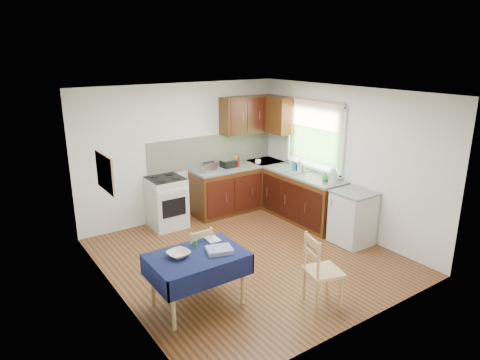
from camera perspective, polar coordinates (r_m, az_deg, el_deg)
floor at (r=6.70m, az=1.06°, el=-10.19°), size 4.20×4.20×0.00m
ceiling at (r=5.98m, az=1.20°, el=11.63°), size 4.00×4.20×0.02m
wall_back at (r=7.97m, az=-7.71°, el=3.72°), size 4.00×0.02×2.50m
wall_front at (r=4.78m, az=16.02°, el=-5.95°), size 4.00×0.02×2.50m
wall_left at (r=5.37m, az=-16.53°, el=-3.42°), size 0.02×4.20×2.50m
wall_right at (r=7.53m, az=13.62°, el=2.60°), size 0.02×4.20×2.50m
base_cabinets at (r=8.21m, az=3.70°, el=-1.71°), size 1.90×2.30×0.86m
worktop_back at (r=8.32m, az=-0.22°, el=1.82°), size 1.90×0.60×0.04m
worktop_right at (r=7.85m, az=8.46°, el=0.69°), size 0.60×1.70×0.04m
worktop_corner at (r=8.69m, az=3.33°, el=2.45°), size 0.60×0.60×0.04m
splashback at (r=8.27m, az=-3.63°, el=3.97°), size 2.70×0.02×0.60m
upper_cabinets at (r=8.40m, az=2.49°, el=8.71°), size 1.20×0.85×0.70m
stove at (r=7.72m, az=-9.76°, el=-2.93°), size 0.60×0.61×0.92m
window at (r=7.89m, az=9.92°, el=6.47°), size 0.04×1.48×1.26m
fridge at (r=7.21m, az=14.80°, el=-4.88°), size 0.58×0.60×0.89m
corkboard at (r=5.55m, az=-17.53°, el=0.94°), size 0.04×0.62×0.47m
dining_table at (r=5.31m, az=-5.74°, el=-10.84°), size 1.15×0.78×0.69m
chair_far at (r=5.80m, az=-5.68°, el=-9.89°), size 0.38×0.38×0.84m
chair_near at (r=5.44m, az=10.66°, el=-11.49°), size 0.50×0.50×0.93m
toaster at (r=7.86m, az=-4.18°, el=1.70°), size 0.26×0.16×0.20m
sandwich_press at (r=8.19m, az=-1.51°, el=2.27°), size 0.27×0.24×0.16m
sauce_bottle at (r=8.18m, az=-0.19°, el=2.46°), size 0.05×0.05×0.21m
yellow_packet at (r=8.44m, az=-0.73°, el=2.75°), size 0.13×0.09×0.16m
dish_rack at (r=7.98m, az=7.65°, el=1.31°), size 0.39×0.30×0.19m
kettle at (r=7.37m, az=12.31°, el=0.49°), size 0.15×0.15×0.26m
cup at (r=8.41m, az=2.41°, el=2.44°), size 0.13×0.13×0.09m
soap_bottle_a at (r=7.84m, az=7.98°, el=1.87°), size 0.15×0.15×0.27m
soap_bottle_b at (r=7.95m, az=7.27°, el=1.75°), size 0.11×0.11×0.17m
soap_bottle_c at (r=7.44m, az=11.35°, el=0.42°), size 0.17×0.17×0.16m
plate_bowl at (r=5.22m, az=-8.19°, el=-9.74°), size 0.29×0.29×0.06m
book at (r=5.58m, az=-4.39°, el=-8.08°), size 0.17×0.22×0.02m
spice_jar at (r=5.43m, az=-5.96°, el=-8.41°), size 0.05×0.05×0.10m
tea_towel at (r=5.28m, az=-2.77°, el=-9.30°), size 0.36×0.32×0.05m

